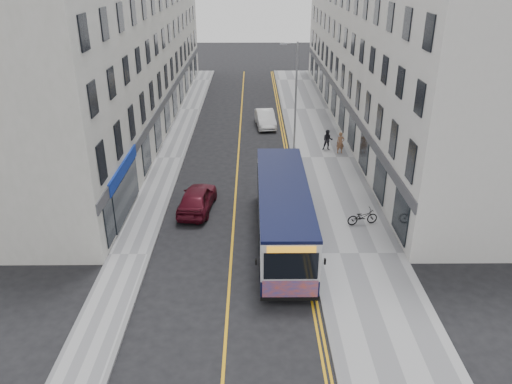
{
  "coord_description": "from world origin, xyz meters",
  "views": [
    {
      "loc": [
        1.05,
        -22.08,
        13.07
      ],
      "look_at": [
        1.24,
        2.74,
        1.6
      ],
      "focal_mm": 35.0,
      "sensor_mm": 36.0,
      "label": 1
    }
  ],
  "objects_px": {
    "pedestrian_near": "(340,143)",
    "car_maroon": "(197,198)",
    "streetlamp": "(295,93)",
    "car_white": "(265,119)",
    "city_bus": "(283,211)",
    "pedestrian_far": "(328,140)",
    "bicycle": "(362,217)"
  },
  "relations": [
    {
      "from": "streetlamp",
      "to": "car_maroon",
      "type": "height_order",
      "value": "streetlamp"
    },
    {
      "from": "pedestrian_near",
      "to": "car_maroon",
      "type": "xyz_separation_m",
      "value": [
        -9.71,
        -9.08,
        -0.18
      ]
    },
    {
      "from": "streetlamp",
      "to": "car_maroon",
      "type": "relative_size",
      "value": 1.84
    },
    {
      "from": "city_bus",
      "to": "pedestrian_far",
      "type": "xyz_separation_m",
      "value": [
        4.15,
        13.38,
        -0.81
      ]
    },
    {
      "from": "pedestrian_near",
      "to": "car_white",
      "type": "distance_m",
      "value": 8.89
    },
    {
      "from": "pedestrian_far",
      "to": "city_bus",
      "type": "bearing_deg",
      "value": -101.24
    },
    {
      "from": "city_bus",
      "to": "pedestrian_near",
      "type": "height_order",
      "value": "city_bus"
    },
    {
      "from": "city_bus",
      "to": "car_maroon",
      "type": "distance_m",
      "value": 6.01
    },
    {
      "from": "city_bus",
      "to": "car_maroon",
      "type": "xyz_separation_m",
      "value": [
        -4.71,
        3.6,
        -0.97
      ]
    },
    {
      "from": "car_maroon",
      "to": "pedestrian_near",
      "type": "bearing_deg",
      "value": -130.66
    },
    {
      "from": "car_white",
      "to": "pedestrian_near",
      "type": "bearing_deg",
      "value": -58.26
    },
    {
      "from": "streetlamp",
      "to": "pedestrian_near",
      "type": "bearing_deg",
      "value": -18.64
    },
    {
      "from": "bicycle",
      "to": "pedestrian_near",
      "type": "height_order",
      "value": "pedestrian_near"
    },
    {
      "from": "pedestrian_far",
      "to": "car_white",
      "type": "relative_size",
      "value": 0.37
    },
    {
      "from": "streetlamp",
      "to": "bicycle",
      "type": "relative_size",
      "value": 4.7
    },
    {
      "from": "pedestrian_near",
      "to": "car_white",
      "type": "height_order",
      "value": "pedestrian_near"
    },
    {
      "from": "pedestrian_far",
      "to": "car_white",
      "type": "height_order",
      "value": "pedestrian_far"
    },
    {
      "from": "pedestrian_near",
      "to": "car_white",
      "type": "relative_size",
      "value": 0.37
    },
    {
      "from": "streetlamp",
      "to": "pedestrian_near",
      "type": "distance_m",
      "value": 4.99
    },
    {
      "from": "streetlamp",
      "to": "bicycle",
      "type": "height_order",
      "value": "streetlamp"
    },
    {
      "from": "pedestrian_far",
      "to": "car_white",
      "type": "distance_m",
      "value": 7.83
    },
    {
      "from": "bicycle",
      "to": "car_white",
      "type": "distance_m",
      "value": 18.8
    },
    {
      "from": "pedestrian_far",
      "to": "bicycle",
      "type": "bearing_deg",
      "value": -82.73
    },
    {
      "from": "city_bus",
      "to": "car_white",
      "type": "distance_m",
      "value": 19.78
    },
    {
      "from": "bicycle",
      "to": "pedestrian_near",
      "type": "relative_size",
      "value": 1.07
    },
    {
      "from": "pedestrian_near",
      "to": "pedestrian_far",
      "type": "xyz_separation_m",
      "value": [
        -0.85,
        0.69,
        -0.02
      ]
    },
    {
      "from": "city_bus",
      "to": "car_white",
      "type": "relative_size",
      "value": 2.53
    },
    {
      "from": "pedestrian_far",
      "to": "pedestrian_near",
      "type": "bearing_deg",
      "value": -33.31
    },
    {
      "from": "pedestrian_near",
      "to": "car_maroon",
      "type": "relative_size",
      "value": 0.37
    },
    {
      "from": "streetlamp",
      "to": "bicycle",
      "type": "bearing_deg",
      "value": -77.03
    },
    {
      "from": "bicycle",
      "to": "pedestrian_near",
      "type": "xyz_separation_m",
      "value": [
        0.58,
        11.1,
        0.35
      ]
    },
    {
      "from": "city_bus",
      "to": "bicycle",
      "type": "relative_size",
      "value": 6.32
    }
  ]
}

